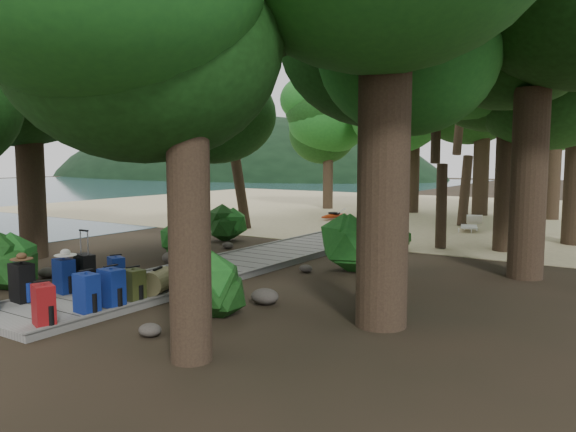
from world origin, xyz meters
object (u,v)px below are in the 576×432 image
Objects in this scene: backpack_right_b at (87,291)px; backpack_right_c at (111,286)px; backpack_right_d at (133,283)px; suitcase_on_boardwalk at (85,272)px; backpack_left_b at (22,280)px; backpack_left_d at (116,268)px; lone_suitcase_on_sand at (376,224)px; sun_lounger at (469,224)px; duffel_right_khaki at (158,281)px; backpack_right_a at (44,303)px; kayak at (334,215)px; backpack_left_c at (64,274)px.

backpack_right_c is at bearing 91.87° from backpack_right_b.
backpack_right_c is 0.49m from backpack_right_d.
backpack_right_b reaches higher than suitcase_on_boardwalk.
backpack_left_b is 1.91m from backpack_left_d.
lone_suitcase_on_sand is 3.27m from sun_lounger.
backpack_left_b is at bearing -151.97° from duffel_right_khaki.
sun_lounger is at bearing 26.59° from lone_suitcase_on_sand.
suitcase_on_boardwalk is at bearing 148.38° from backpack_right_a.
duffel_right_khaki is 10.30m from lone_suitcase_on_sand.
backpack_right_c is at bearing -76.77° from backpack_right_d.
backpack_left_b is 12.02m from lone_suitcase_on_sand.
backpack_left_d reaches higher than kayak.
backpack_left_b reaches higher than suitcase_on_boardwalk.
backpack_left_c is 1.11× the size of lone_suitcase_on_sand.
backpack_left_d is (0.08, 1.91, -0.09)m from backpack_left_b.
suitcase_on_boardwalk is at bearing 163.51° from backpack_right_c.
backpack_left_c is 1.04× the size of backpack_right_a.
backpack_left_d is 0.75m from suitcase_on_boardwalk.
backpack_right_b and backpack_right_c have the same top height.
backpack_right_b reaches higher than sun_lounger.
backpack_left_b is 1.64m from backpack_right_c.
suitcase_on_boardwalk reaches higher than lone_suitcase_on_sand.
lone_suitcase_on_sand is (-0.47, 11.80, -0.13)m from backpack_right_b.
backpack_left_d is at bearing 133.87° from backpack_right_b.
kayak is (-3.21, 2.93, -0.13)m from lone_suitcase_on_sand.
backpack_left_c is 1.00× the size of backpack_right_b.
sun_lounger is at bearing 86.46° from backpack_right_b.
suitcase_on_boardwalk is 1.06× the size of lone_suitcase_on_sand.
backpack_right_b is (-0.04, 0.77, 0.01)m from backpack_right_a.
backpack_right_a is 0.40× the size of sun_lounger.
kayak is (-2.32, 13.74, -0.25)m from suitcase_on_boardwalk.
kayak is at bearing 155.69° from sun_lounger.
sun_lounger is (5.72, -0.83, 0.09)m from kayak.
backpack_left_d is at bearing -121.84° from sun_lounger.
backpack_left_b is 1.05× the size of backpack_right_b.
backpack_right_a is 0.19× the size of kayak.
backpack_left_c is 1.18× the size of backpack_right_d.
backpack_right_a is 12.58m from lone_suitcase_on_sand.
backpack_left_b is 1.17× the size of lone_suitcase_on_sand.
duffel_right_khaki is 0.98× the size of suitcase_on_boardwalk.
backpack_right_a is at bearing -109.37° from duffel_right_khaki.
backpack_left_c is 1.47m from backpack_right_c.
backpack_left_c is at bearing -168.04° from duffel_right_khaki.
lone_suitcase_on_sand is (0.94, 10.06, -0.06)m from backpack_left_d.
backpack_left_b is 1.85m from backpack_right_d.
duffel_right_khaki is (1.42, 0.92, -0.13)m from backpack_left_c.
backpack_left_c reaches higher than backpack_right_a.
lone_suitcase_on_sand is (-0.46, 10.85, -0.08)m from backpack_right_d.
suitcase_on_boardwalk reaches higher than duffel_right_khaki.
backpack_right_d is 13.11m from sun_lounger.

